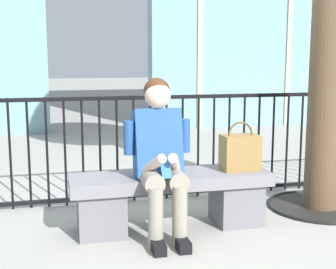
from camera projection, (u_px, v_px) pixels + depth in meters
ground_plane at (171, 228)px, 3.80m from camera, size 60.00×60.00×0.00m
stone_bench at (171, 195)px, 3.76m from camera, size 1.60×0.44×0.45m
seated_person_with_phone at (160, 153)px, 3.55m from camera, size 0.52×0.66×1.21m
handbag_on_bench at (240, 152)px, 3.83m from camera, size 0.30×0.20×0.40m
plaza_railing at (150, 147)px, 4.49m from camera, size 7.38×0.04×1.01m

